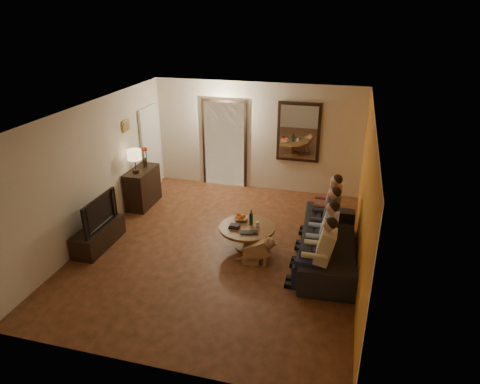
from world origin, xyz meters
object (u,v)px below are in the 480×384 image
(table_lamp, at_px, (135,161))
(sofa, at_px, (329,243))
(dresser, at_px, (143,187))
(person_d, at_px, (328,208))
(wine_bottle, at_px, (251,217))
(tv_stand, at_px, (99,236))
(laptop, at_px, (249,234))
(tv, at_px, (95,212))
(coffee_table, at_px, (247,237))
(bowl, at_px, (241,219))
(dog, at_px, (257,250))
(person_c, at_px, (326,222))
(person_b, at_px, (323,238))
(person_a, at_px, (320,257))

(table_lamp, height_order, sofa, table_lamp)
(dresser, height_order, person_d, person_d)
(table_lamp, bearing_deg, wine_bottle, -18.15)
(tv_stand, height_order, laptop, laptop)
(tv, relative_size, wine_bottle, 3.40)
(dresser, distance_m, coffee_table, 3.01)
(bowl, height_order, laptop, bowl)
(tv, bearing_deg, dog, -86.89)
(person_c, bearing_deg, dresser, 166.85)
(person_b, height_order, person_c, same)
(dog, bearing_deg, dresser, 147.26)
(person_d, bearing_deg, sofa, -83.66)
(dresser, bearing_deg, table_lamp, -90.00)
(tv, height_order, coffee_table, tv)
(tv_stand, bearing_deg, dog, 3.11)
(coffee_table, bearing_deg, tv, -166.88)
(dresser, bearing_deg, person_d, -5.07)
(person_a, bearing_deg, tv, 175.90)
(tv, xyz_separation_m, laptop, (2.84, 0.36, -0.25))
(coffee_table, bearing_deg, person_d, 31.55)
(tv, xyz_separation_m, bowl, (2.56, 0.86, -0.23))
(tv, relative_size, sofa, 0.44)
(tv, relative_size, person_c, 0.88)
(coffee_table, bearing_deg, person_c, 10.65)
(person_d, relative_size, bowl, 4.63)
(laptop, bearing_deg, coffee_table, 95.91)
(person_b, bearing_deg, dresser, 159.28)
(wine_bottle, bearing_deg, person_b, -17.74)
(person_d, distance_m, coffee_table, 1.70)
(sofa, xyz_separation_m, person_a, (-0.10, -0.90, 0.25))
(person_a, relative_size, bowl, 4.63)
(tv, height_order, sofa, tv)
(person_a, bearing_deg, wine_bottle, 142.71)
(person_c, bearing_deg, person_a, -90.00)
(dog, bearing_deg, person_b, 3.73)
(table_lamp, height_order, laptop, table_lamp)
(sofa, height_order, dog, sofa)
(person_b, bearing_deg, laptop, 177.60)
(coffee_table, bearing_deg, person_b, -13.37)
(tv_stand, bearing_deg, person_b, 4.18)
(dresser, bearing_deg, person_a, -27.61)
(bowl, height_order, wine_bottle, wine_bottle)
(dresser, bearing_deg, tv, -90.00)
(coffee_table, distance_m, laptop, 0.38)
(tv, bearing_deg, tv_stand, 0.00)
(person_b, height_order, laptop, person_b)
(person_b, bearing_deg, tv_stand, -175.82)
(tv, xyz_separation_m, person_d, (4.14, 1.50, -0.11))
(bowl, bearing_deg, tv, -161.44)
(dog, xyz_separation_m, coffee_table, (-0.29, 0.47, -0.06))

